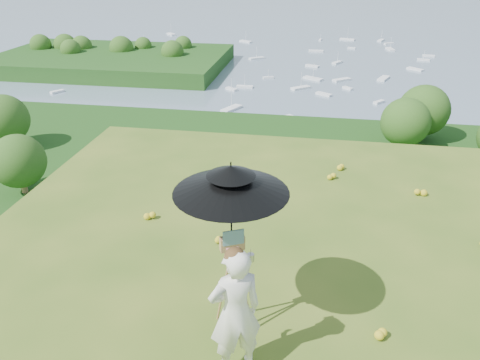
# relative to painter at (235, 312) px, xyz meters

# --- Properties ---
(ground) EXTENTS (14.00, 14.00, 0.00)m
(ground) POSITION_rel_painter_xyz_m (2.17, 0.53, -0.82)
(ground) COLOR #3B611B
(ground) RESTS_ON ground
(forest_slope) EXTENTS (140.00, 56.00, 22.00)m
(forest_slope) POSITION_rel_painter_xyz_m (2.17, 35.53, -29.82)
(forest_slope) COLOR #133A0F
(forest_slope) RESTS_ON bay_water
(shoreline_tier) EXTENTS (170.00, 28.00, 8.00)m
(shoreline_tier) POSITION_rel_painter_xyz_m (2.17, 75.53, -36.82)
(shoreline_tier) COLOR #736F5C
(shoreline_tier) RESTS_ON bay_water
(bay_water) EXTENTS (700.00, 700.00, 0.00)m
(bay_water) POSITION_rel_painter_xyz_m (2.17, 240.53, -34.82)
(bay_water) COLOR gray
(bay_water) RESTS_ON ground
(peninsula) EXTENTS (90.00, 60.00, 12.00)m
(peninsula) POSITION_rel_painter_xyz_m (-72.83, 155.53, -29.82)
(peninsula) COLOR #133A0F
(peninsula) RESTS_ON bay_water
(slope_trees) EXTENTS (110.00, 50.00, 6.00)m
(slope_trees) POSITION_rel_painter_xyz_m (2.17, 35.53, -15.82)
(slope_trees) COLOR #2A5318
(slope_trees) RESTS_ON forest_slope
(harbor_town) EXTENTS (110.00, 22.00, 5.00)m
(harbor_town) POSITION_rel_painter_xyz_m (2.17, 75.53, -30.32)
(harbor_town) COLOR silver
(harbor_town) RESTS_ON shoreline_tier
(moored_boats) EXTENTS (140.00, 140.00, 0.70)m
(moored_boats) POSITION_rel_painter_xyz_m (-10.33, 161.53, -34.47)
(moored_boats) COLOR white
(moored_boats) RESTS_ON bay_water
(wildflowers) EXTENTS (10.00, 10.50, 0.12)m
(wildflowers) POSITION_rel_painter_xyz_m (2.17, 0.78, -0.76)
(wildflowers) COLOR gold
(wildflowers) RESTS_ON ground
(painter) EXTENTS (0.71, 0.63, 1.64)m
(painter) POSITION_rel_painter_xyz_m (0.00, 0.00, 0.00)
(painter) COLOR white
(painter) RESTS_ON ground
(field_easel) EXTENTS (0.77, 0.77, 1.52)m
(field_easel) POSITION_rel_painter_xyz_m (-0.14, 0.60, -0.06)
(field_easel) COLOR #93603D
(field_easel) RESTS_ON ground
(sun_umbrella) EXTENTS (1.76, 1.76, 1.08)m
(sun_umbrella) POSITION_rel_painter_xyz_m (-0.15, 0.62, 0.97)
(sun_umbrella) COLOR black
(sun_umbrella) RESTS_ON field_easel
(painter_cap) EXTENTS (0.30, 0.32, 0.10)m
(painter_cap) POSITION_rel_painter_xyz_m (0.00, 0.00, 0.77)
(painter_cap) COLOR #E17E7B
(painter_cap) RESTS_ON painter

